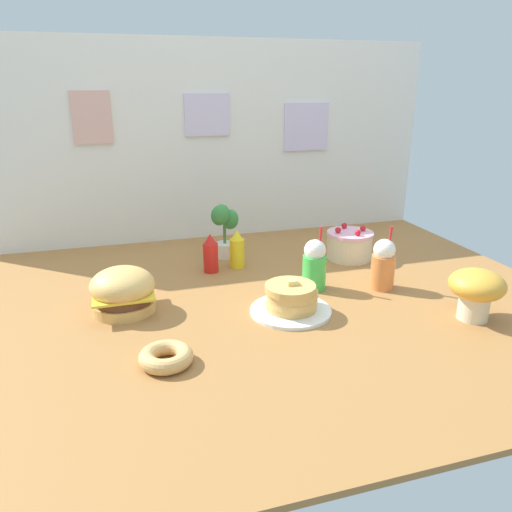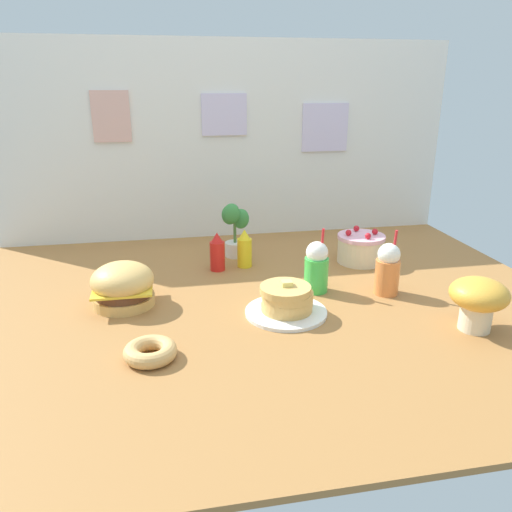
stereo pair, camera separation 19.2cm
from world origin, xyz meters
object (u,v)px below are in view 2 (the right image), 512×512
object	(u,v)px
pancake_stack	(287,302)
ketchup_bottle	(217,253)
cream_soda_cup	(316,267)
orange_float_cup	(387,269)
mushroom_stool	(478,299)
burger	(123,285)
layer_cake	(361,248)
potted_plant	(234,228)
donut_pink_glaze	(150,351)
mustard_bottle	(245,249)

from	to	relation	value
pancake_stack	ketchup_bottle	size ratio (longest dim) A/B	1.70
ketchup_bottle	cream_soda_cup	xyz separation A→B (m)	(0.36, -0.31, 0.02)
orange_float_cup	mushroom_stool	bearing A→B (deg)	-64.65
burger	pancake_stack	distance (m)	0.62
layer_cake	potted_plant	bearing A→B (deg)	161.20
pancake_stack	cream_soda_cup	xyz separation A→B (m)	(0.17, 0.18, 0.06)
burger	orange_float_cup	world-z (taller)	orange_float_cup
orange_float_cup	donut_pink_glaze	bearing A→B (deg)	-159.83
burger	ketchup_bottle	distance (m)	0.50
pancake_stack	donut_pink_glaze	xyz separation A→B (m)	(-0.49, -0.23, -0.02)
pancake_stack	ketchup_bottle	distance (m)	0.53
mustard_bottle	potted_plant	bearing A→B (deg)	99.03
pancake_stack	mustard_bottle	bearing A→B (deg)	97.36
burger	mustard_bottle	bearing A→B (deg)	32.30
layer_cake	ketchup_bottle	xyz separation A→B (m)	(-0.67, 0.02, 0.01)
cream_soda_cup	donut_pink_glaze	xyz separation A→B (m)	(-0.65, -0.41, -0.08)
burger	cream_soda_cup	size ratio (longest dim) A/B	0.88
burger	ketchup_bottle	world-z (taller)	ketchup_bottle
pancake_stack	orange_float_cup	xyz separation A→B (m)	(0.44, 0.11, 0.06)
pancake_stack	mustard_bottle	xyz separation A→B (m)	(-0.07, 0.52, 0.03)
layer_cake	donut_pink_glaze	xyz separation A→B (m)	(-0.96, -0.70, -0.04)
donut_pink_glaze	potted_plant	xyz separation A→B (m)	(0.39, 0.90, 0.12)
burger	pancake_stack	size ratio (longest dim) A/B	0.78
burger	donut_pink_glaze	xyz separation A→B (m)	(0.10, -0.42, -0.05)
mustard_bottle	mushroom_stool	world-z (taller)	mushroom_stool
ketchup_bottle	cream_soda_cup	bearing A→B (deg)	-40.72
layer_cake	mustard_bottle	size ratio (longest dim) A/B	1.25
pancake_stack	cream_soda_cup	bearing A→B (deg)	47.52
burger	mustard_bottle	size ratio (longest dim) A/B	1.33
cream_soda_cup	potted_plant	xyz separation A→B (m)	(-0.26, 0.49, 0.04)
mustard_bottle	orange_float_cup	world-z (taller)	orange_float_cup
pancake_stack	layer_cake	bearing A→B (deg)	45.00
potted_plant	mushroom_stool	bearing A→B (deg)	-52.53
layer_cake	orange_float_cup	bearing A→B (deg)	-96.03
donut_pink_glaze	ketchup_bottle	bearing A→B (deg)	68.13
burger	pancake_stack	world-z (taller)	burger
ketchup_bottle	orange_float_cup	bearing A→B (deg)	-31.20
ketchup_bottle	potted_plant	xyz separation A→B (m)	(0.10, 0.17, 0.06)
potted_plant	burger	bearing A→B (deg)	-136.03
cream_soda_cup	mushroom_stool	bearing A→B (deg)	-43.98
ketchup_bottle	pancake_stack	bearing A→B (deg)	-68.54
orange_float_cup	cream_soda_cup	bearing A→B (deg)	165.30
orange_float_cup	potted_plant	size ratio (longest dim) A/B	0.98
layer_cake	mushroom_stool	xyz separation A→B (m)	(0.13, -0.71, 0.05)
potted_plant	layer_cake	bearing A→B (deg)	-18.80
ketchup_bottle	donut_pink_glaze	size ratio (longest dim) A/B	1.08
pancake_stack	mustard_bottle	distance (m)	0.53
ketchup_bottle	mustard_bottle	distance (m)	0.13
mushroom_stool	potted_plant	bearing A→B (deg)	127.47
layer_cake	mustard_bottle	xyz separation A→B (m)	(-0.54, 0.04, 0.01)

